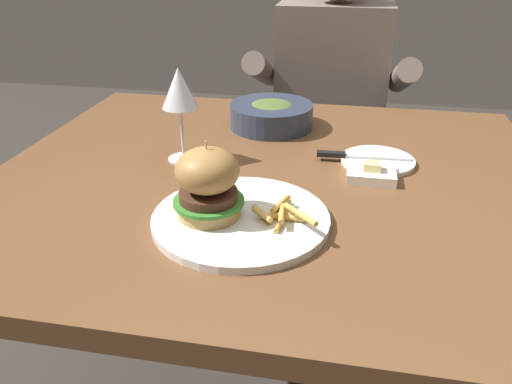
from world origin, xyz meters
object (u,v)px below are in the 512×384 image
bread_plate (378,161)px  table_knife (354,156)px  wine_glass (179,91)px  burger_sandwich (208,183)px  main_plate (241,219)px  soup_bowl (271,115)px  diner_person (328,130)px  butter_dish (371,174)px

bread_plate → table_knife: size_ratio=0.79×
wine_glass → table_knife: size_ratio=1.00×
burger_sandwich → wine_glass: wine_glass is taller
main_plate → wine_glass: 0.33m
soup_bowl → diner_person: 0.55m
wine_glass → burger_sandwich: bearing=-63.0°
main_plate → bread_plate: bearing=51.7°
main_plate → burger_sandwich: 0.08m
table_knife → diner_person: size_ratio=0.17×
diner_person → wine_glass: bearing=-110.7°
main_plate → diner_person: 0.99m
table_knife → soup_bowl: bearing=138.7°
burger_sandwich → butter_dish: burger_sandwich is taller
soup_bowl → diner_person: size_ratio=0.17×
diner_person → main_plate: bearing=-95.9°
soup_bowl → butter_dish: bearing=-47.5°
bread_plate → diner_person: bearing=101.1°
bread_plate → soup_bowl: soup_bowl is taller
table_knife → butter_dish: bearing=-67.2°
burger_sandwich → table_knife: bearing=51.7°
bread_plate → butter_dish: (-0.02, -0.08, 0.01)m
bread_plate → butter_dish: bearing=-100.5°
burger_sandwich → diner_person: size_ratio=0.11×
main_plate → burger_sandwich: burger_sandwich is taller
bread_plate → burger_sandwich: bearing=-133.4°
burger_sandwich → main_plate: bearing=7.5°
wine_glass → diner_person: diner_person is taller
burger_sandwich → bread_plate: burger_sandwich is taller
bread_plate → table_knife: bearing=-176.9°
main_plate → wine_glass: wine_glass is taller
diner_person → soup_bowl: bearing=-104.2°
burger_sandwich → soup_bowl: 0.48m
burger_sandwich → bread_plate: 0.42m
wine_glass → soup_bowl: size_ratio=0.96×
butter_dish → soup_bowl: 0.36m
main_plate → soup_bowl: soup_bowl is taller
diner_person → table_knife: bearing=-83.0°
burger_sandwich → diner_person: bearing=81.1°
wine_glass → table_knife: bearing=8.7°
wine_glass → diner_person: 0.84m
wine_glass → butter_dish: (0.39, -0.03, -0.14)m
main_plate → soup_bowl: 0.47m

